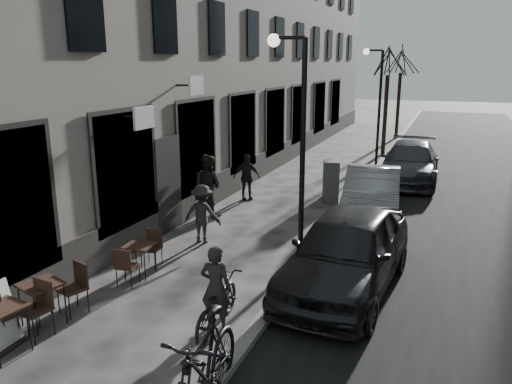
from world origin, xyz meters
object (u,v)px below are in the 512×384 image
Objects in this scene: tree_near at (389,59)px; bistro_set_c at (140,257)px; streetlamp_near at (296,125)px; bistro_set_b at (42,300)px; car_mid at (372,194)px; car_near at (347,251)px; moped at (204,370)px; pedestrian_near at (207,186)px; pedestrian_far at (246,177)px; car_far at (410,162)px; bistro_set_a at (2,326)px; tree_far at (401,60)px; bicycle at (216,303)px; sign_board at (1,323)px; pedestrian_mid at (202,214)px; utility_cabinet at (331,180)px; streetlamp_far at (376,94)px.

tree_near is 3.94× the size of bistro_set_c.
tree_near reaches higher than streetlamp_near.
bistro_set_b is 9.57m from car_mid.
car_near reaches higher than moped.
car_near is (4.87, -3.45, -0.13)m from pedestrian_near.
tree_near is 11.58m from pedestrian_far.
pedestrian_near is 8.70m from car_far.
bistro_set_c is 4.50m from pedestrian_near.
pedestrian_near is at bearing 100.51° from bistro_set_a.
pedestrian_near reaches higher than car_near.
car_mid is at bearing 73.77° from bistro_set_a.
tree_far is 24.81m from bicycle.
car_near reaches higher than sign_board.
sign_board is at bearing -97.30° from tree_far.
streetlamp_near is at bearing -99.23° from bicycle.
pedestrian_mid is 5.26m from car_mid.
pedestrian_near is (-3.03, -3.10, 0.26)m from utility_cabinet.
tree_near is 16.57m from car_near.
utility_cabinet is at bearing 110.20° from car_near.
car_mid reaches higher than bistro_set_c.
streetlamp_far is 13.34m from car_near.
tree_far is 12.43m from car_far.
pedestrian_far reaches higher than car_far.
pedestrian_near is 8.87m from moped.
car_near is (1.44, -13.06, -2.34)m from streetlamp_far.
tree_near is at bearing 98.48° from bistro_set_b.
bicycle is (-0.32, -15.44, -2.70)m from streetlamp_far.
pedestrian_near is 1.22× the size of pedestrian_far.
bistro_set_b is at bearing 76.89° from pedestrian_mid.
pedestrian_mid is at bearing -63.46° from bicycle.
pedestrian_near reaches higher than bistro_set_a.
bistro_set_a is 3.63m from moped.
tree_near is at bearing 86.52° from moped.
utility_cabinet is at bearing -17.12° from pedestrian_far.
bistro_set_c is 7.29m from car_mid.
utility_cabinet is (2.43, 7.53, 0.25)m from bistro_set_c.
car_far is (4.34, 9.02, -0.01)m from pedestrian_mid.
car_near is (4.73, 4.20, 0.38)m from sign_board.
bistro_set_b is at bearing -139.34° from car_near.
streetlamp_near is at bearing -90.00° from streetlamp_far.
tree_near reaches higher than pedestrian_near.
bicycle is at bearing 37.35° from bistro_set_b.
pedestrian_mid is at bearing 79.33° from sign_board.
utility_cabinet is at bearing -125.12° from pedestrian_near.
car_mid reaches higher than bistro_set_a.
utility_cabinet reaches higher than sign_board.
sign_board is at bearing -127.74° from pedestrian_far.
car_near is (1.76, 2.39, 0.35)m from bicycle.
bistro_set_c is at bearing -144.19° from streetlamp_near.
bistro_set_b is at bearing -121.56° from utility_cabinet.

